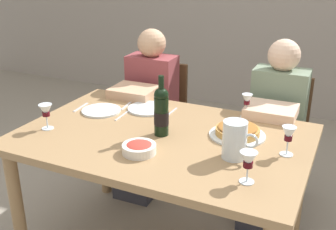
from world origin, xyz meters
The scene contains 19 objects.
dining_table centered at (0.00, 0.00, 0.67)m, with size 1.50×1.00×0.76m.
wine_bottle centered at (-0.01, 0.00, 0.89)m, with size 0.08×0.08×0.32m.
water_pitcher centered at (0.41, -0.09, 0.84)m, with size 0.17×0.11×0.18m.
baked_tart centered at (0.36, 0.15, 0.79)m, with size 0.29×0.29×0.06m.
salad_bowl centered at (-0.01, -0.24, 0.79)m, with size 0.16×0.16×0.05m.
wine_glass_left_diner centered at (0.33, 0.42, 0.86)m, with size 0.06×0.06×0.14m.
wine_glass_right_diner centered at (0.63, 0.04, 0.86)m, with size 0.07×0.07×0.14m.
wine_glass_centre centered at (-0.60, -0.19, 0.86)m, with size 0.07×0.07×0.14m.
wine_glass_spare centered at (0.52, -0.28, 0.86)m, with size 0.07×0.07×0.14m.
dinner_plate_left_setting centered at (-0.48, 0.14, 0.77)m, with size 0.23×0.23×0.01m, color silver.
dinner_plate_right_setting centered at (-0.24, 0.29, 0.77)m, with size 0.25×0.25×0.01m, color silver.
fork_left_setting centered at (-0.63, 0.14, 0.76)m, with size 0.16×0.01×0.01m, color silver.
knife_left_setting centered at (-0.33, 0.14, 0.76)m, with size 0.18×0.01×0.01m, color silver.
knife_right_setting centered at (-0.09, 0.29, 0.76)m, with size 0.18×0.01×0.01m, color silver.
spoon_right_setting centered at (-0.39, 0.29, 0.76)m, with size 0.16×0.01×0.01m, color silver.
chair_left centered at (-0.45, 0.87, 0.50)m, with size 0.41×0.41×0.87m.
diner_left centered at (-0.45, 0.64, 0.62)m, with size 0.35×0.51×1.16m.
chair_right centered at (0.45, 0.90, 0.50)m, with size 0.41×0.41×0.87m.
diner_right centered at (0.45, 0.67, 0.62)m, with size 0.34×0.51×1.16m.
Camera 1 is at (0.86, -1.76, 1.65)m, focal length 43.95 mm.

